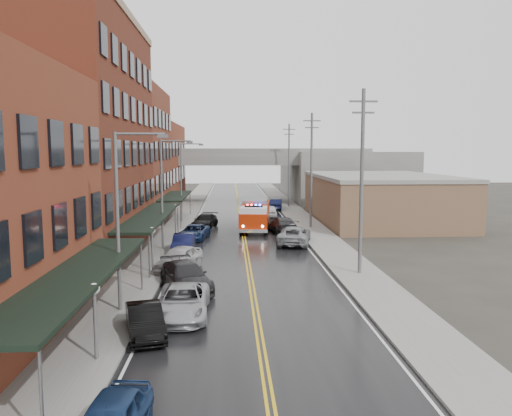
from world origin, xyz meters
name	(u,v)px	position (x,y,z in m)	size (l,w,h in m)	color
ground	(267,382)	(0.00, 0.00, 0.00)	(220.00, 220.00, 0.00)	#2D2B26
road	(244,237)	(0.00, 30.00, 0.01)	(11.00, 160.00, 0.02)	black
sidewalk_left	(166,237)	(-7.30, 30.00, 0.07)	(3.00, 160.00, 0.15)	slate
sidewalk_right	(320,235)	(7.30, 30.00, 0.07)	(3.00, 160.00, 0.15)	slate
curb_left	(184,237)	(-5.65, 30.00, 0.07)	(0.30, 160.00, 0.15)	gray
curb_right	(303,236)	(5.65, 30.00, 0.07)	(0.30, 160.00, 0.15)	gray
brick_building_b	(74,139)	(-13.30, 23.00, 9.00)	(9.00, 20.00, 18.00)	#531F16
brick_building_c	(123,156)	(-13.30, 40.50, 7.50)	(9.00, 15.00, 15.00)	brown
brick_building_far	(149,165)	(-13.30, 58.00, 6.00)	(9.00, 20.00, 12.00)	brown
tan_building	(379,200)	(16.00, 40.00, 2.50)	(14.00, 22.00, 5.00)	brown
right_far_block	(340,175)	(18.00, 70.00, 4.00)	(18.00, 30.00, 8.00)	slate
awning_0	(80,274)	(-7.49, 4.00, 2.99)	(2.60, 16.00, 3.09)	black
awning_1	(152,216)	(-7.49, 23.00, 2.99)	(2.60, 18.00, 3.09)	black
awning_2	(176,196)	(-7.49, 40.50, 2.99)	(2.60, 13.00, 3.09)	black
globe_lamp_0	(95,304)	(-6.40, 2.00, 2.31)	(0.44, 0.44, 3.12)	#59595B
globe_lamp_1	(152,239)	(-6.40, 16.00, 2.31)	(0.44, 0.44, 3.12)	#59595B
globe_lamp_2	(175,213)	(-6.40, 30.00, 2.31)	(0.44, 0.44, 3.12)	#59595B
street_lamp_0	(122,210)	(-6.55, 8.00, 5.19)	(2.64, 0.22, 9.00)	#59595B
street_lamp_1	(165,187)	(-6.55, 24.00, 5.19)	(2.64, 0.22, 9.00)	#59595B
street_lamp_2	(183,177)	(-6.55, 40.00, 5.19)	(2.64, 0.22, 9.00)	#59595B
utility_pole_0	(362,179)	(7.20, 15.00, 6.31)	(1.80, 0.24, 12.00)	#59595B
utility_pole_1	(311,168)	(7.20, 35.00, 6.31)	(1.80, 0.24, 12.00)	#59595B
utility_pole_2	(289,164)	(7.20, 55.00, 6.31)	(1.80, 0.24, 12.00)	#59595B
overpass	(238,165)	(0.00, 62.00, 5.99)	(40.00, 10.00, 7.50)	slate
fire_truck	(255,214)	(1.31, 34.10, 1.70)	(4.17, 8.84, 3.14)	#B22608
parked_car_left_1	(145,321)	(-5.00, 4.70, 0.69)	(1.46, 4.19, 1.38)	black
parked_car_left_2	(183,302)	(-3.60, 7.21, 0.75)	(2.49, 5.41, 1.50)	#A0A2A7
parked_car_left_3	(186,276)	(-3.86, 12.05, 0.79)	(2.22, 5.45, 1.58)	black
parked_car_left_4	(179,259)	(-4.75, 16.80, 0.83)	(1.95, 4.85, 1.65)	#B4B4B4
parked_car_left_5	(183,244)	(-5.00, 22.80, 0.75)	(1.58, 4.53, 1.49)	#0E1133
parked_car_left_6	(194,232)	(-4.60, 28.80, 0.68)	(2.26, 4.91, 1.36)	#14264D
parked_car_left_7	(205,221)	(-3.96, 35.85, 0.72)	(2.02, 4.97, 1.44)	black
parked_car_right_0	(294,235)	(4.30, 26.00, 0.80)	(2.65, 5.75, 1.60)	gray
parked_car_right_1	(283,225)	(3.94, 32.34, 0.78)	(2.18, 5.36, 1.55)	#2A292C
parked_car_right_2	(270,211)	(3.60, 44.31, 0.75)	(1.76, 4.38, 1.49)	silver
parked_car_right_3	(276,205)	(5.00, 51.37, 0.79)	(1.66, 4.77, 1.57)	black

